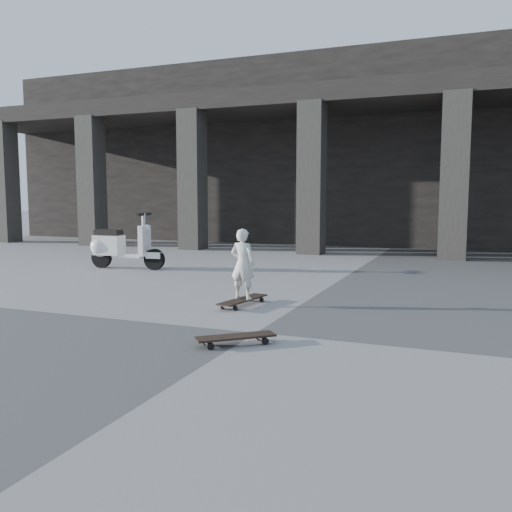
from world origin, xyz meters
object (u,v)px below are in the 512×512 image
at_px(longboard, 243,300).
at_px(skateboard_spare, 236,338).
at_px(child, 243,264).
at_px(scooter, 115,246).

bearing_deg(longboard, skateboard_spare, -148.84).
bearing_deg(child, longboard, -40.49).
bearing_deg(longboard, scooter, 66.88).
relative_size(child, scooter, 0.58).
bearing_deg(child, scooter, -28.79).
xyz_separation_m(longboard, scooter, (-4.12, 2.70, 0.39)).
relative_size(longboard, scooter, 0.58).
distance_m(longboard, skateboard_spare, 2.02).
bearing_deg(skateboard_spare, longboard, 69.95).
xyz_separation_m(skateboard_spare, scooter, (-4.84, 4.59, 0.40)).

